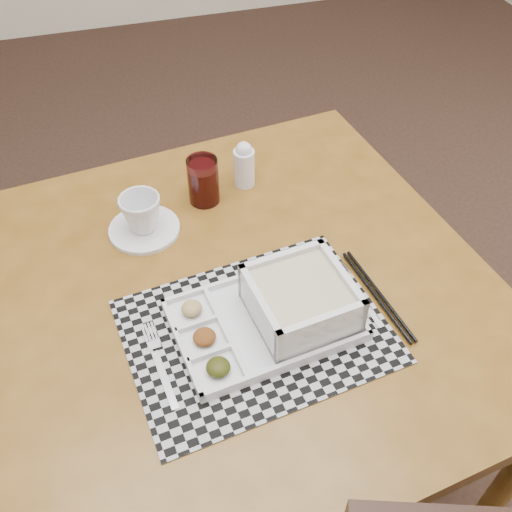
# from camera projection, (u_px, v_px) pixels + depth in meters

# --- Properties ---
(floor) EXTENTS (5.00, 5.00, 0.00)m
(floor) POSITION_uv_depth(u_px,v_px,m) (230.00, 329.00, 1.92)
(floor) COLOR black
(floor) RESTS_ON ground
(dining_table) EXTENTS (1.07, 1.07, 0.72)m
(dining_table) POSITION_uv_depth(u_px,v_px,m) (238.00, 310.00, 1.15)
(dining_table) COLOR #5A3810
(dining_table) RESTS_ON ground
(placemat) EXTENTS (0.49, 0.39, 0.00)m
(placemat) POSITION_uv_depth(u_px,v_px,m) (256.00, 331.00, 1.02)
(placemat) COLOR #A1A1A8
(placemat) RESTS_ON dining_table
(serving_tray) EXTENTS (0.34, 0.26, 0.09)m
(serving_tray) POSITION_uv_depth(u_px,v_px,m) (288.00, 308.00, 1.01)
(serving_tray) COLOR silver
(serving_tray) RESTS_ON placemat
(fork) EXTENTS (0.04, 0.19, 0.00)m
(fork) POSITION_uv_depth(u_px,v_px,m) (160.00, 362.00, 0.97)
(fork) COLOR silver
(fork) RESTS_ON placemat
(spoon) EXTENTS (0.04, 0.18, 0.01)m
(spoon) POSITION_uv_depth(u_px,v_px,m) (344.00, 276.00, 1.11)
(spoon) COLOR silver
(spoon) RESTS_ON placemat
(chopsticks) EXTENTS (0.04, 0.24, 0.01)m
(chopsticks) POSITION_uv_depth(u_px,v_px,m) (378.00, 295.00, 1.07)
(chopsticks) COLOR black
(chopsticks) RESTS_ON placemat
(saucer) EXTENTS (0.15, 0.15, 0.01)m
(saucer) POSITION_uv_depth(u_px,v_px,m) (144.00, 229.00, 1.20)
(saucer) COLOR silver
(saucer) RESTS_ON dining_table
(cup) EXTENTS (0.11, 0.11, 0.08)m
(cup) POSITION_uv_depth(u_px,v_px,m) (141.00, 213.00, 1.17)
(cup) COLOR silver
(cup) RESTS_ON saucer
(juice_glass) EXTENTS (0.07, 0.07, 0.11)m
(juice_glass) POSITION_uv_depth(u_px,v_px,m) (203.00, 182.00, 1.24)
(juice_glass) COLOR white
(juice_glass) RESTS_ON dining_table
(creamer_bottle) EXTENTS (0.05, 0.05, 0.11)m
(creamer_bottle) POSITION_uv_depth(u_px,v_px,m) (244.00, 165.00, 1.28)
(creamer_bottle) COLOR silver
(creamer_bottle) RESTS_ON dining_table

